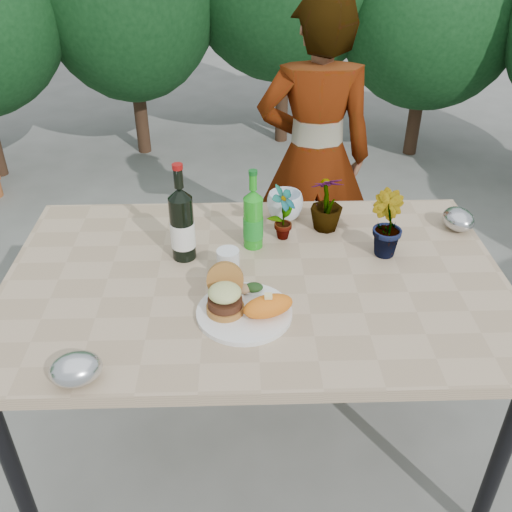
{
  "coord_description": "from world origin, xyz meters",
  "views": [
    {
      "loc": [
        -0.04,
        -1.48,
        1.81
      ],
      "look_at": [
        0.0,
        -0.08,
        0.88
      ],
      "focal_mm": 40.0,
      "sensor_mm": 36.0,
      "label": 1
    }
  ],
  "objects_px": {
    "dinner_plate": "(244,313)",
    "person": "(314,158)",
    "wine_bottle": "(182,225)",
    "patio_table": "(255,290)"
  },
  "relations": [
    {
      "from": "dinner_plate",
      "to": "person",
      "type": "xyz_separation_m",
      "value": [
        0.34,
        1.15,
        -0.02
      ]
    },
    {
      "from": "wine_bottle",
      "to": "person",
      "type": "bearing_deg",
      "value": 41.5
    },
    {
      "from": "wine_bottle",
      "to": "person",
      "type": "xyz_separation_m",
      "value": [
        0.54,
        0.84,
        -0.14
      ]
    },
    {
      "from": "wine_bottle",
      "to": "person",
      "type": "distance_m",
      "value": 1.0
    },
    {
      "from": "person",
      "to": "patio_table",
      "type": "bearing_deg",
      "value": 73.84
    },
    {
      "from": "wine_bottle",
      "to": "patio_table",
      "type": "bearing_deg",
      "value": -42.96
    },
    {
      "from": "patio_table",
      "to": "person",
      "type": "relative_size",
      "value": 1.09
    },
    {
      "from": "patio_table",
      "to": "person",
      "type": "xyz_separation_m",
      "value": [
        0.3,
        0.96,
        0.04
      ]
    },
    {
      "from": "patio_table",
      "to": "dinner_plate",
      "type": "relative_size",
      "value": 5.71
    },
    {
      "from": "dinner_plate",
      "to": "person",
      "type": "relative_size",
      "value": 0.19
    }
  ]
}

